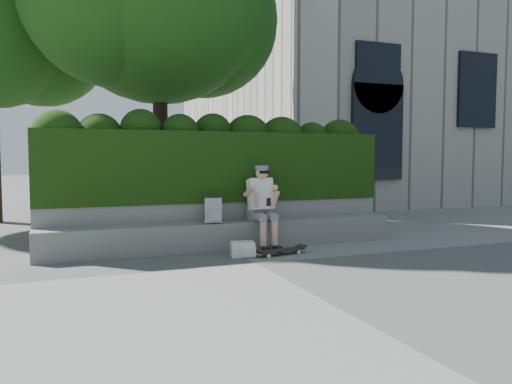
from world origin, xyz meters
name	(u,v)px	position (x,y,z in m)	size (l,w,h in m)	color
ground	(256,263)	(0.00, 0.00, 0.00)	(80.00, 80.00, 0.00)	slate
bench_ledge	(228,235)	(0.00, 1.25, 0.23)	(6.00, 0.45, 0.45)	gray
planter_wall	(220,223)	(0.00, 1.73, 0.38)	(6.00, 0.50, 0.75)	gray
hedge	(216,167)	(0.00, 1.95, 1.35)	(6.00, 1.00, 1.20)	black
building	(364,9)	(9.00, 11.00, 7.50)	(12.00, 12.00, 15.00)	gray
person	(262,203)	(0.53, 1.07, 0.75)	(0.40, 0.76, 1.38)	slate
skateboard	(281,250)	(0.59, 0.44, 0.07)	(0.82, 0.34, 0.08)	black
backpack_plaid	(213,211)	(-0.28, 1.15, 0.65)	(0.27, 0.15, 0.40)	#B9B9BE
backpack_ground	(243,249)	(-0.01, 0.53, 0.11)	(0.35, 0.25, 0.23)	silver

